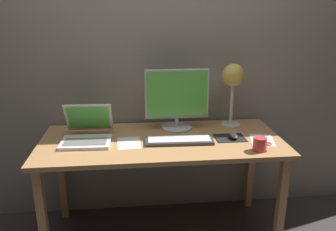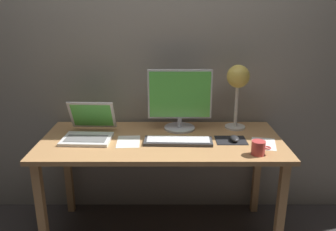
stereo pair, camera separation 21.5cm
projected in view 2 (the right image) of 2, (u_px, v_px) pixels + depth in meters
back_wall at (163, 47)px, 2.46m from camera, size 4.80×0.06×2.60m
desk at (162, 150)px, 2.28m from camera, size 1.60×0.70×0.74m
monitor at (181, 99)px, 2.37m from camera, size 0.45×0.22×0.43m
keyboard_main at (179, 141)px, 2.19m from camera, size 0.44×0.15×0.03m
laptop at (90, 127)px, 2.28m from camera, size 0.33×0.35×0.23m
desk_lamp at (239, 81)px, 2.35m from camera, size 0.16×0.16×0.46m
mousepad at (232, 140)px, 2.22m from camera, size 0.20×0.16×0.00m
mouse at (235, 139)px, 2.20m from camera, size 0.06×0.10×0.03m
coffee_mug at (259, 148)px, 2.00m from camera, size 0.12×0.08×0.09m
paper_sheet_near_mouse at (265, 144)px, 2.17m from camera, size 0.19×0.24×0.00m
paper_sheet_by_keyboard at (129, 142)px, 2.21m from camera, size 0.16×0.22×0.00m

